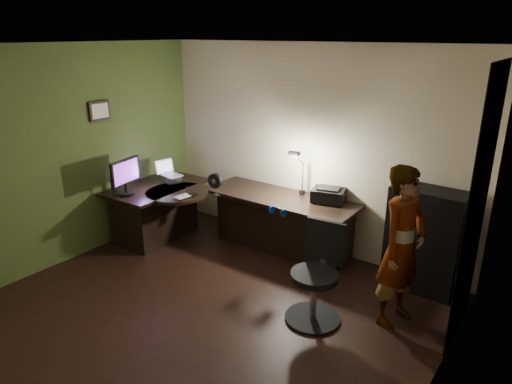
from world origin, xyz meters
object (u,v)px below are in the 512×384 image
Objects in this scene: cabinet at (424,240)px; person at (402,247)px; monitor at (125,181)px; office_chair at (314,276)px; desk_left at (158,212)px; desk_right at (280,224)px.

person is (0.00, -0.79, 0.23)m from cabinet.
monitor is 2.86m from office_chair.
monitor reaches higher than desk_left.
desk_right is at bearing 84.18° from person.
monitor is 0.50× the size of office_chair.
cabinet is at bearing 13.05° from person.
desk_left is at bearing 103.97° from person.
person is at bearing 31.78° from office_chair.
desk_right is at bearing 19.93° from desk_left.
cabinet is 1.17× the size of office_chair.
office_chair is 0.62× the size of person.
desk_right is (1.63, 0.68, -0.01)m from desk_left.
cabinet is at bearing 4.44° from desk_right.
desk_left is 2.82m from office_chair.
cabinet is at bearing 9.33° from monitor.
office_chair reaches higher than desk_left.
office_chair is at bearing -116.23° from cabinet.
person is at bearing -2.75° from monitor.
cabinet reaches higher than desk_left.
office_chair is at bearing -11.78° from desk_left.
person reaches higher than office_chair.
monitor is at bearing -146.05° from desk_right.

